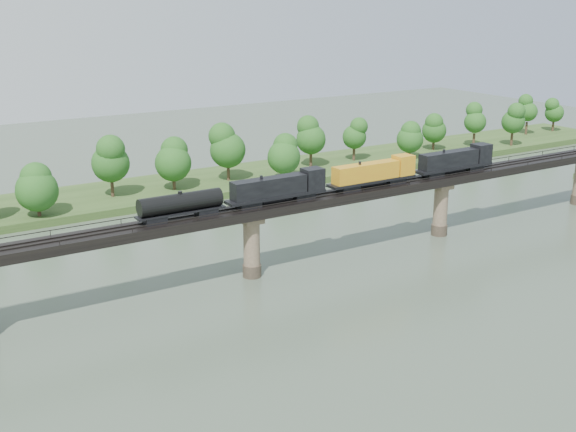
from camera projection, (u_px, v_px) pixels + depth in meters
ground at (367, 352)px, 90.68m from camera, size 400.00×400.00×0.00m
far_bank at (132, 194)px, 159.65m from camera, size 300.00×24.00×1.60m
bridge at (252, 244)px, 113.51m from camera, size 236.00×30.00×11.50m
bridge_superstructure at (251, 205)px, 111.66m from camera, size 220.00×4.90×0.75m
far_treeline at (99, 167)px, 149.54m from camera, size 289.06×17.54×13.60m
freight_train at (343, 179)px, 119.84m from camera, size 69.78×2.72×4.80m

